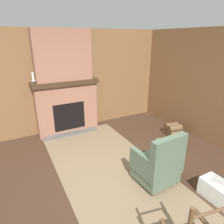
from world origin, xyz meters
TOP-DOWN VIEW (x-y plane):
  - ground_plane at (0.00, 0.00)m, footprint 14.00×14.00m
  - wood_panel_wall_left at (-2.78, 0.00)m, footprint 0.06×6.11m
  - fireplace_hearth at (-2.56, 0.00)m, footprint 0.57×1.62m
  - chimney_breast at (-2.57, 0.00)m, footprint 0.32×1.34m
  - area_rug at (-0.43, 0.19)m, footprint 4.12×1.81m
  - armchair at (0.13, 0.74)m, footprint 0.65×0.69m
  - firewood_stack at (-1.10, 2.30)m, footprint 0.53×0.42m
  - laundry_basket at (0.85, 1.31)m, footprint 0.47×0.31m
  - oil_lamp_vase at (-2.61, -0.71)m, footprint 0.10×0.10m
  - storage_case at (-2.61, 0.20)m, footprint 0.18×0.20m

SIDE VIEW (x-z plane):
  - ground_plane at x=0.00m, z-range 0.00..0.00m
  - area_rug at x=-0.43m, z-range 0.00..0.01m
  - firewood_stack at x=-1.10m, z-range -0.01..0.28m
  - laundry_basket at x=0.85m, z-range 0.00..0.29m
  - armchair at x=0.13m, z-range -0.12..0.84m
  - fireplace_hearth at x=-2.56m, z-range -0.01..1.37m
  - wood_panel_wall_left at x=-2.78m, z-range 0.00..2.57m
  - storage_case at x=-2.61m, z-range 1.37..1.50m
  - oil_lamp_vase at x=-2.61m, z-range 1.34..1.58m
  - chimney_breast at x=-2.57m, z-range 1.37..2.55m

